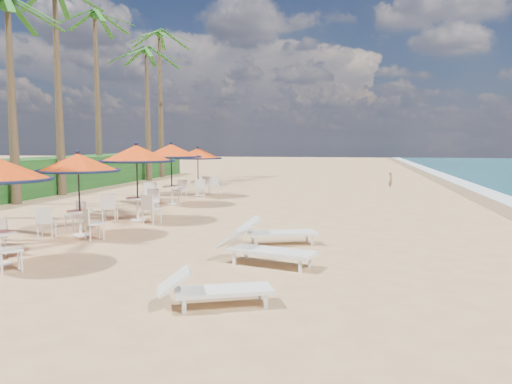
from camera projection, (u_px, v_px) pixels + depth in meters
ground at (217, 280)px, 9.49m from camera, size 160.00×160.00×0.00m
station_1 at (77, 173)px, 13.86m from camera, size 2.31×2.31×2.41m
station_2 at (137, 163)px, 16.56m from camera, size 2.52×2.58×2.63m
station_3 at (169, 158)px, 20.91m from camera, size 2.55×2.58×2.66m
station_4 at (199, 160)px, 24.17m from camera, size 2.34×2.34×2.44m
lounger_near at (212, 288)px, 7.89m from camera, size 1.89×1.23×0.65m
lounger_mid at (262, 248)px, 10.64m from camera, size 2.26×1.24×0.77m
lounger_far at (274, 231)px, 12.72m from camera, size 2.15×1.33×0.74m
palm_3 at (8, 18)px, 20.42m from camera, size 5.00×5.00×8.45m
palm_4 at (55, 0)px, 23.89m from camera, size 5.00×5.00×10.27m
palm_5 at (95, 25)px, 30.37m from camera, size 5.00×5.00×10.61m
palm_6 at (147, 59)px, 33.63m from camera, size 5.00×5.00×9.01m
palm_7 at (159, 42)px, 36.97m from camera, size 5.00×5.00×10.92m
person at (391, 180)px, 28.44m from camera, size 0.24×0.36×0.97m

